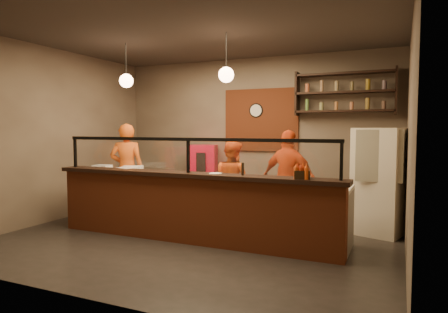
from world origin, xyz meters
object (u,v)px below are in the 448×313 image
at_px(wall_clock, 256,110).
at_px(condiment_caddy, 302,175).
at_px(pizza_dough, 229,181).
at_px(cook_mid, 232,182).
at_px(fridge, 379,181).
at_px(pepper_mill, 243,169).
at_px(cook_right, 289,178).
at_px(red_cooler, 203,176).
at_px(cook_left, 127,170).

relative_size(wall_clock, condiment_caddy, 1.48).
bearing_deg(pizza_dough, cook_mid, 110.32).
distance_m(fridge, pizza_dough, 2.45).
bearing_deg(cook_mid, pepper_mill, 140.02).
height_order(pizza_dough, pepper_mill, pepper_mill).
height_order(fridge, pepper_mill, fridge).
bearing_deg(condiment_caddy, cook_right, 110.48).
height_order(cook_right, red_cooler, cook_right).
xyz_separation_m(wall_clock, cook_left, (-2.15, -1.57, -1.19)).
relative_size(cook_left, condiment_caddy, 8.95).
bearing_deg(condiment_caddy, fridge, 63.21).
height_order(cook_left, red_cooler, cook_left).
height_order(cook_mid, condiment_caddy, cook_mid).
distance_m(cook_left, pepper_mill, 3.15).
bearing_deg(fridge, cook_right, -159.28).
bearing_deg(wall_clock, condiment_caddy, -59.89).
bearing_deg(cook_left, pizza_dough, 138.87).
relative_size(cook_mid, cook_right, 0.89).
relative_size(cook_left, cook_right, 1.07).
relative_size(wall_clock, pepper_mill, 1.69).
xyz_separation_m(fridge, condiment_caddy, (-0.87, -1.73, 0.25)).
bearing_deg(condiment_caddy, pizza_dough, 158.14).
relative_size(wall_clock, cook_right, 0.18).
bearing_deg(pepper_mill, condiment_caddy, -4.77).
xyz_separation_m(cook_mid, condiment_caddy, (1.61, -1.46, 0.36)).
distance_m(red_cooler, condiment_caddy, 3.73).
height_order(red_cooler, condiment_caddy, red_cooler).
bearing_deg(wall_clock, pepper_mill, -74.39).
xyz_separation_m(wall_clock, red_cooler, (-1.11, -0.31, -1.42)).
xyz_separation_m(cook_left, condiment_caddy, (3.78, -1.23, 0.21)).
distance_m(wall_clock, condiment_caddy, 3.39).
relative_size(condiment_caddy, pepper_mill, 1.14).
bearing_deg(cook_left, pepper_mill, 133.28).
bearing_deg(cook_left, red_cooler, -154.46).
relative_size(cook_left, fridge, 1.05).
bearing_deg(cook_mid, wall_clock, -67.22).
bearing_deg(wall_clock, pizza_dough, -80.74).
bearing_deg(cook_right, red_cooler, -10.68).
xyz_separation_m(cook_mid, fridge, (2.48, 0.27, 0.11)).
bearing_deg(condiment_caddy, pepper_mill, 175.23).
distance_m(red_cooler, pizza_dough, 2.50).
relative_size(cook_left, pepper_mill, 10.22).
bearing_deg(wall_clock, cook_mid, -89.06).
distance_m(cook_right, fridge, 1.48).
bearing_deg(pepper_mill, red_cooler, 127.68).
distance_m(wall_clock, cook_mid, 1.91).
height_order(wall_clock, cook_right, wall_clock).
relative_size(cook_right, red_cooler, 1.24).
relative_size(wall_clock, cook_mid, 0.20).
relative_size(cook_mid, red_cooler, 1.10).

